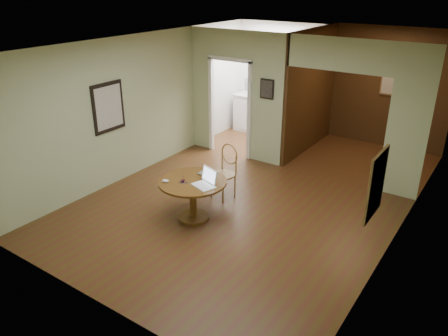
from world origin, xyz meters
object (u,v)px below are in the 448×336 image
Objects in this scene: dining_table at (193,191)px; closed_laptop at (206,176)px; open_laptop at (206,181)px; chair at (225,168)px.

closed_laptop is (0.08, 0.24, 0.19)m from dining_table.
open_laptop is 0.31m from closed_laptop.
chair is at bearing 97.72° from closed_laptop.
dining_table is 3.27× the size of closed_laptop.
dining_table is 0.36m from open_laptop.
chair is 2.38× the size of open_laptop.
open_laptop reaches higher than closed_laptop.
closed_laptop reaches higher than dining_table.
chair is 2.97× the size of closed_laptop.
open_laptop is at bearing -63.15° from chair.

